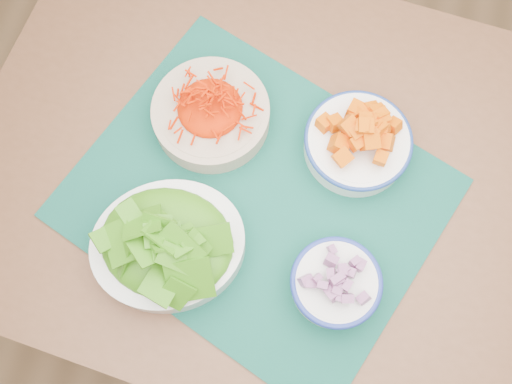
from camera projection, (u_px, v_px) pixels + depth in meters
ground at (270, 343)px, 1.64m from camera, size 4.00×4.00×0.00m
table at (309, 198)px, 1.09m from camera, size 1.32×0.95×0.75m
placemat at (256, 198)px, 0.99m from camera, size 0.73×0.67×0.00m
carrot_bowl at (211, 111)px, 1.00m from camera, size 0.27×0.27×0.08m
squash_bowl at (359, 139)px, 0.97m from camera, size 0.23×0.23×0.09m
lettuce_bowl at (167, 243)px, 0.91m from camera, size 0.32×0.30×0.11m
onion_bowl at (336, 283)px, 0.91m from camera, size 0.17×0.17×0.07m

